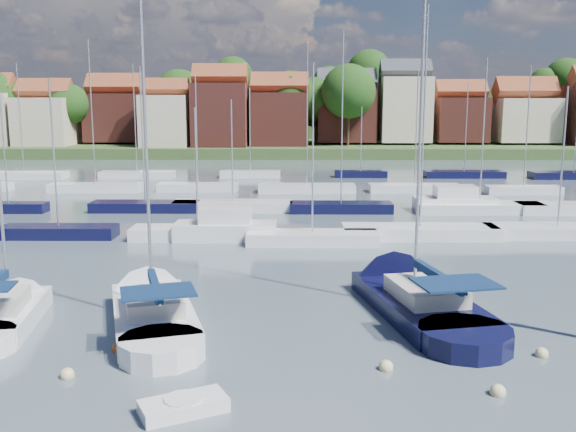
{
  "coord_description": "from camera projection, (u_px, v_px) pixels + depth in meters",
  "views": [
    {
      "loc": [
        -0.64,
        -23.38,
        9.37
      ],
      "look_at": [
        -0.95,
        14.0,
        2.73
      ],
      "focal_mm": 40.0,
      "sensor_mm": 36.0,
      "label": 1
    }
  ],
  "objects": [
    {
      "name": "buoy_d",
      "position": [
        386.0,
        370.0,
        22.79
      ],
      "size": [
        0.51,
        0.51,
        0.51
      ],
      "primitive_type": "sphere",
      "color": "beige",
      "rests_on": "ground"
    },
    {
      "name": "buoy_f",
      "position": [
        541.0,
        356.0,
        23.99
      ],
      "size": [
        0.48,
        0.48,
        0.48
      ],
      "primitive_type": "sphere",
      "color": "beige",
      "rests_on": "ground"
    },
    {
      "name": "buoy_h",
      "position": [
        498.0,
        395.0,
        20.83
      ],
      "size": [
        0.52,
        0.52,
        0.52
      ],
      "primitive_type": "sphere",
      "color": "beige",
      "rests_on": "ground"
    },
    {
      "name": "far_shore_town",
      "position": [
        305.0,
        122.0,
        154.45
      ],
      "size": [
        212.46,
        90.0,
        22.27
      ],
      "color": "#365128",
      "rests_on": "ground"
    },
    {
      "name": "buoy_c",
      "position": [
        118.0,
        351.0,
        24.52
      ],
      "size": [
        0.46,
        0.46,
        0.46
      ],
      "primitive_type": "sphere",
      "color": "#D85914",
      "rests_on": "ground"
    },
    {
      "name": "sailboat_centre",
      "position": [
        151.0,
        306.0,
        28.76
      ],
      "size": [
        6.59,
        12.59,
        16.52
      ],
      "rotation": [
        0.0,
        0.0,
        1.86
      ],
      "color": "white",
      "rests_on": "ground"
    },
    {
      "name": "tender",
      "position": [
        184.0,
        406.0,
        19.59
      ],
      "size": [
        2.89,
        2.27,
        0.57
      ],
      "rotation": [
        0.0,
        0.0,
        0.47
      ],
      "color": "white",
      "rests_on": "ground"
    },
    {
      "name": "buoy_b",
      "position": [
        67.0,
        378.0,
        22.14
      ],
      "size": [
        0.5,
        0.5,
        0.5
      ],
      "primitive_type": "sphere",
      "color": "beige",
      "rests_on": "ground"
    },
    {
      "name": "marina_field",
      "position": [
        321.0,
        201.0,
        59.17
      ],
      "size": [
        79.62,
        41.41,
        15.93
      ],
      "color": "white",
      "rests_on": "ground"
    },
    {
      "name": "buoy_e",
      "position": [
        387.0,
        305.0,
        30.03
      ],
      "size": [
        0.53,
        0.53,
        0.53
      ],
      "primitive_type": "sphere",
      "color": "#D85914",
      "rests_on": "ground"
    },
    {
      "name": "sailboat_navy",
      "position": [
        403.0,
        293.0,
        30.82
      ],
      "size": [
        6.47,
        14.35,
        19.13
      ],
      "rotation": [
        0.0,
        0.0,
        1.78
      ],
      "color": "black",
      "rests_on": "ground"
    },
    {
      "name": "sailboat_left",
      "position": [
        13.0,
        310.0,
        28.15
      ],
      "size": [
        3.78,
        9.64,
        12.86
      ],
      "rotation": [
        0.0,
        0.0,
        1.71
      ],
      "color": "white",
      "rests_on": "ground"
    },
    {
      "name": "ground",
      "position": [
        300.0,
        197.0,
        64.03
      ],
      "size": [
        260.0,
        260.0,
        0.0
      ],
      "primitive_type": "plane",
      "color": "#45525E",
      "rests_on": "ground"
    }
  ]
}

